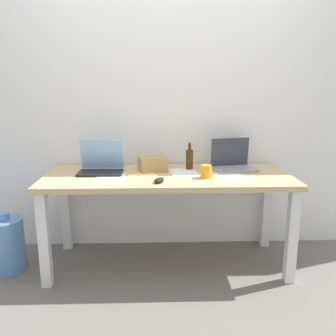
% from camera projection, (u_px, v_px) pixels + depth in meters
% --- Properties ---
extents(ground_plane, '(8.00, 8.00, 0.00)m').
position_uv_depth(ground_plane, '(168.00, 263.00, 2.87)').
color(ground_plane, slate).
extents(back_wall, '(5.20, 0.08, 2.60)m').
position_uv_depth(back_wall, '(166.00, 98.00, 2.98)').
color(back_wall, white).
rests_on(back_wall, ground).
extents(desk, '(1.87, 0.73, 0.74)m').
position_uv_depth(desk, '(168.00, 186.00, 2.72)').
color(desk, tan).
rests_on(desk, ground).
extents(laptop_left, '(0.34, 0.24, 0.25)m').
position_uv_depth(laptop_left, '(101.00, 165.00, 2.74)').
color(laptop_left, black).
rests_on(laptop_left, desk).
extents(laptop_right, '(0.36, 0.29, 0.25)m').
position_uv_depth(laptop_right, '(233.00, 163.00, 2.84)').
color(laptop_right, gray).
rests_on(laptop_right, desk).
extents(beer_bottle, '(0.06, 0.06, 0.22)m').
position_uv_depth(beer_bottle, '(189.00, 159.00, 2.84)').
color(beer_bottle, '#47280F').
rests_on(beer_bottle, desk).
extents(computer_mouse, '(0.10, 0.12, 0.03)m').
position_uv_depth(computer_mouse, '(159.00, 180.00, 2.47)').
color(computer_mouse, black).
rests_on(computer_mouse, desk).
extents(cardboard_box, '(0.24, 0.22, 0.11)m').
position_uv_depth(cardboard_box, '(152.00, 164.00, 2.81)').
color(cardboard_box, tan).
rests_on(cardboard_box, desk).
extents(coffee_mug, '(0.08, 0.08, 0.09)m').
position_uv_depth(coffee_mug, '(206.00, 172.00, 2.59)').
color(coffee_mug, gold).
rests_on(coffee_mug, desk).
extents(paper_sheet_front_right, '(0.29, 0.35, 0.00)m').
position_uv_depth(paper_sheet_front_right, '(231.00, 177.00, 2.62)').
color(paper_sheet_front_right, white).
rests_on(paper_sheet_front_right, desk).
extents(paper_sheet_front_left, '(0.21, 0.30, 0.00)m').
position_uv_depth(paper_sheet_front_left, '(110.00, 179.00, 2.57)').
color(paper_sheet_front_left, white).
rests_on(paper_sheet_front_left, desk).
extents(paper_yellow_folder, '(0.29, 0.34, 0.00)m').
position_uv_depth(paper_yellow_folder, '(145.00, 178.00, 2.59)').
color(paper_yellow_folder, '#F4E06B').
rests_on(paper_yellow_folder, desk).
extents(paper_sheet_near_back, '(0.25, 0.32, 0.00)m').
position_uv_depth(paper_sheet_near_back, '(184.00, 172.00, 2.75)').
color(paper_sheet_near_back, white).
rests_on(paper_sheet_near_back, desk).
extents(water_cooler_jug, '(0.28, 0.28, 0.46)m').
position_uv_depth(water_cooler_jug, '(6.00, 244.00, 2.73)').
color(water_cooler_jug, '#598CC6').
rests_on(water_cooler_jug, ground).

